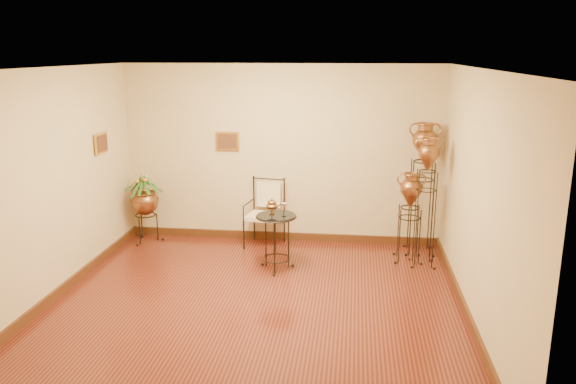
# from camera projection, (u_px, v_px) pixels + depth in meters

# --- Properties ---
(ground) EXTENTS (5.00, 5.00, 0.00)m
(ground) POSITION_uv_depth(u_px,v_px,m) (254.00, 306.00, 6.75)
(ground) COLOR maroon
(ground) RESTS_ON ground
(room_shell) EXTENTS (5.02, 5.02, 2.81)m
(room_shell) POSITION_uv_depth(u_px,v_px,m) (252.00, 165.00, 6.33)
(room_shell) COLOR beige
(room_shell) RESTS_ON ground
(amphora_tall) EXTENTS (0.37, 0.37, 1.86)m
(amphora_tall) POSITION_uv_depth(u_px,v_px,m) (426.00, 201.00, 7.83)
(amphora_tall) COLOR black
(amphora_tall) RESTS_ON ground
(amphora_mid) EXTENTS (0.56, 0.56, 2.00)m
(amphora_mid) POSITION_uv_depth(u_px,v_px,m) (422.00, 188.00, 8.32)
(amphora_mid) COLOR black
(amphora_mid) RESTS_ON ground
(amphora_short) EXTENTS (0.46, 0.46, 1.33)m
(amphora_short) POSITION_uv_depth(u_px,v_px,m) (410.00, 217.00, 8.09)
(amphora_short) COLOR black
(amphora_short) RESTS_ON ground
(planter_urn) EXTENTS (0.69, 0.69, 1.26)m
(planter_urn) POSITION_uv_depth(u_px,v_px,m) (144.00, 199.00, 8.90)
(planter_urn) COLOR black
(planter_urn) RESTS_ON ground
(armchair) EXTENTS (0.67, 0.64, 1.05)m
(armchair) POSITION_uv_depth(u_px,v_px,m) (264.00, 214.00, 8.72)
(armchair) COLOR black
(armchair) RESTS_ON ground
(side_table) EXTENTS (0.70, 0.70, 1.00)m
(side_table) POSITION_uv_depth(u_px,v_px,m) (276.00, 241.00, 7.79)
(side_table) COLOR black
(side_table) RESTS_ON ground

